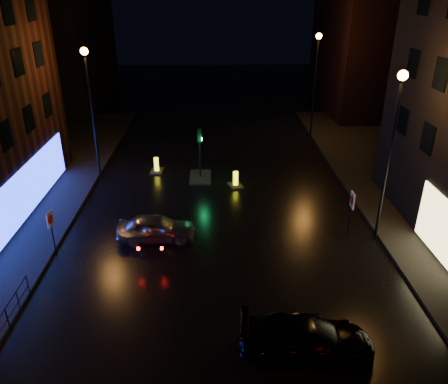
{
  "coord_description": "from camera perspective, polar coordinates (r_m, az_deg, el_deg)",
  "views": [
    {
      "loc": [
        -0.35,
        -12.73,
        11.63
      ],
      "look_at": [
        0.15,
        5.87,
        2.8
      ],
      "focal_mm": 35.0,
      "sensor_mm": 36.0,
      "label": 1
    }
  ],
  "objects": [
    {
      "name": "ground",
      "position": [
        17.25,
        0.02,
        -17.02
      ],
      "size": [
        120.0,
        120.0,
        0.0
      ],
      "primitive_type": "plane",
      "color": "black",
      "rests_on": "ground"
    },
    {
      "name": "street_lamp_rnear",
      "position": [
        21.31,
        21.18,
        7.12
      ],
      "size": [
        0.44,
        0.44,
        8.37
      ],
      "color": "black",
      "rests_on": "ground"
    },
    {
      "name": "building_far_right",
      "position": [
        47.62,
        18.12,
        17.42
      ],
      "size": [
        8.0,
        14.0,
        12.0
      ],
      "primitive_type": "cube",
      "color": "black",
      "rests_on": "ground"
    },
    {
      "name": "building_far_left",
      "position": [
        50.44,
        -20.75,
        18.6
      ],
      "size": [
        8.0,
        16.0,
        14.0
      ],
      "primitive_type": "cube",
      "color": "black",
      "rests_on": "ground"
    },
    {
      "name": "street_lamp_rfar",
      "position": [
        36.19,
        11.91,
        15.21
      ],
      "size": [
        0.44,
        0.44,
        8.37
      ],
      "color": "black",
      "rests_on": "ground"
    },
    {
      "name": "road_sign_right",
      "position": [
        22.47,
        16.36,
        -1.51
      ],
      "size": [
        0.08,
        0.6,
        2.47
      ],
      "rotation": [
        0.0,
        0.0,
        3.13
      ],
      "color": "black",
      "rests_on": "ground"
    },
    {
      "name": "street_lamp_lfar",
      "position": [
        28.41,
        -17.1,
        11.96
      ],
      "size": [
        0.44,
        0.44,
        8.37
      ],
      "color": "black",
      "rests_on": "ground"
    },
    {
      "name": "dark_sedan",
      "position": [
        16.07,
        10.75,
        -18.17
      ],
      "size": [
        4.76,
        2.25,
        1.34
      ],
      "primitive_type": "imported",
      "rotation": [
        0.0,
        0.0,
        1.49
      ],
      "color": "black",
      "rests_on": "ground"
    },
    {
      "name": "bollard_far",
      "position": [
        30.36,
        -8.77,
        3.02
      ],
      "size": [
        0.87,
        1.25,
        1.05
      ],
      "rotation": [
        0.0,
        0.0,
        -0.07
      ],
      "color": "black",
      "rests_on": "ground"
    },
    {
      "name": "traffic_signal",
      "position": [
        28.97,
        -3.12,
        2.75
      ],
      "size": [
        1.4,
        2.4,
        3.45
      ],
      "color": "black",
      "rests_on": "ground"
    },
    {
      "name": "road_sign_left",
      "position": [
        21.74,
        -21.71,
        -3.79
      ],
      "size": [
        0.12,
        0.55,
        2.25
      ],
      "rotation": [
        0.0,
        0.0,
        -0.11
      ],
      "color": "black",
      "rests_on": "ground"
    },
    {
      "name": "bollard_near",
      "position": [
        27.84,
        1.52,
        1.18
      ],
      "size": [
        1.07,
        1.32,
        1.0
      ],
      "rotation": [
        0.0,
        0.0,
        0.3
      ],
      "color": "black",
      "rests_on": "ground"
    },
    {
      "name": "silver_hatchback",
      "position": [
        22.13,
        -8.84,
        -4.67
      ],
      "size": [
        3.87,
        1.6,
        1.31
      ],
      "primitive_type": "imported",
      "rotation": [
        0.0,
        0.0,
        1.58
      ],
      "color": "#A2A4AA",
      "rests_on": "ground"
    }
  ]
}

